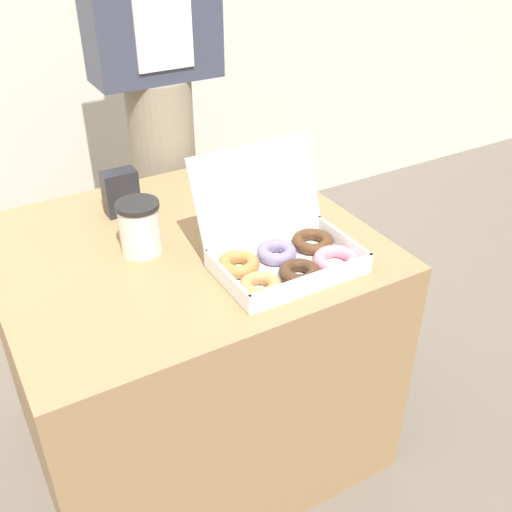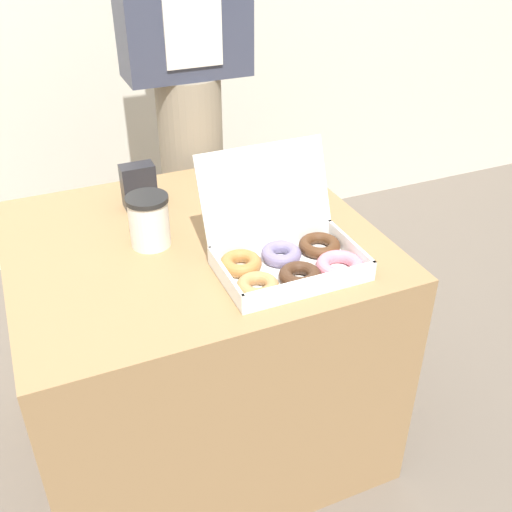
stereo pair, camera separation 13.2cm
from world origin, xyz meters
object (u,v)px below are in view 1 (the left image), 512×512
coffee_cup (140,227)px  napkin_holder (121,192)px  donut_box (285,252)px  person_customer (155,57)px

coffee_cup → napkin_holder: coffee_cup is taller
coffee_cup → napkin_holder: (0.03, 0.21, -0.01)m
donut_box → coffee_cup: size_ratio=2.66×
napkin_holder → coffee_cup: bearing=-97.0°
napkin_holder → person_customer: person_customer is taller
donut_box → coffee_cup: (-0.27, 0.23, 0.03)m
donut_box → napkin_holder: (-0.24, 0.44, 0.02)m
coffee_cup → person_customer: bearing=62.7°
donut_box → person_customer: (0.02, 0.79, 0.27)m
person_customer → coffee_cup: bearing=-117.3°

